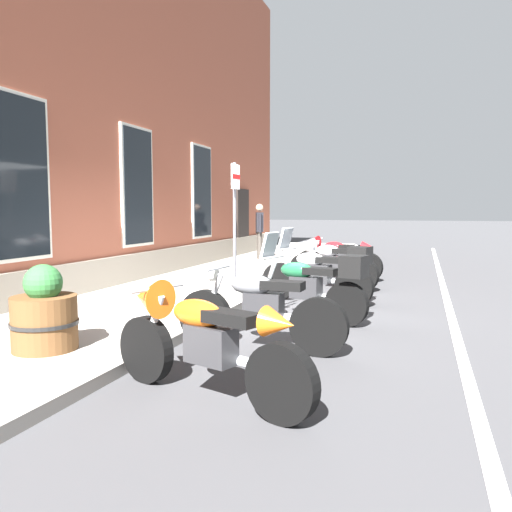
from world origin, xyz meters
The scene contains 12 objects.
ground_plane centered at (0.00, 0.00, 0.00)m, with size 140.00×140.00×0.00m, color #38383A.
sidewalk centered at (0.00, 1.52, 0.06)m, with size 29.28×3.04×0.13m, color gray.
lane_stripe centered at (0.00, -3.20, 0.00)m, with size 29.28×0.12×0.01m, color silver.
motorcycle_orange_sport centered at (-4.00, -0.95, 0.54)m, with size 0.92×2.09×0.99m.
motorcycle_grey_naked centered at (-2.38, -0.97, 0.48)m, with size 0.62×2.07×0.95m.
motorcycle_green_touring centered at (-0.73, -1.22, 0.54)m, with size 0.84×1.95×1.28m.
motorcycle_silver_touring centered at (0.75, -1.10, 0.54)m, with size 0.82×2.05×1.30m.
motorcycle_white_sport centered at (2.51, -0.94, 0.56)m, with size 0.83×1.96×1.02m.
motorcycle_red_sport centered at (3.94, -0.83, 0.55)m, with size 0.78×2.09×1.00m.
pedestrian_dark_jacket centered at (6.85, 1.95, 1.06)m, with size 0.62×0.39×1.66m.
parking_sign centered at (0.72, 0.47, 1.64)m, with size 0.36×0.07×2.33m.
barrel_planter centered at (-3.52, 1.07, 0.49)m, with size 0.71×0.71×0.92m.
Camera 1 is at (-7.93, -2.74, 1.62)m, focal length 35.94 mm.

